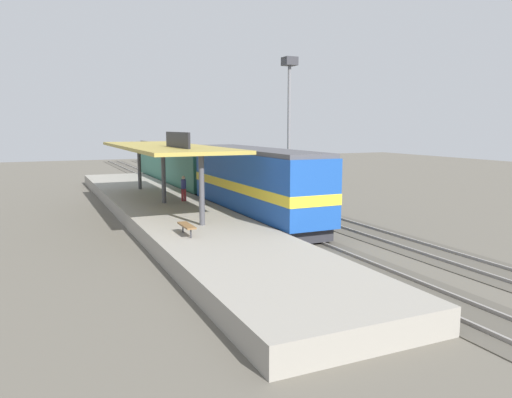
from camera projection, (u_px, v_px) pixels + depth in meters
ground_plane at (255, 209)px, 35.08m from camera, size 120.00×120.00×0.00m
track_near at (229, 211)px, 34.25m from camera, size 3.20×110.00×0.16m
track_far at (287, 207)px, 36.14m from camera, size 3.20×110.00×0.16m
platform at (165, 210)px, 32.31m from camera, size 6.00×44.00×0.90m
station_canopy at (163, 148)px, 31.62m from camera, size 5.20×18.00×4.70m
platform_bench at (187, 226)px, 22.63m from camera, size 0.44×1.70×0.50m
locomotive at (255, 184)px, 29.94m from camera, size 2.93×14.43×4.44m
passenger_carriage_single at (177, 165)px, 46.16m from camera, size 2.90×20.00×4.24m
light_mast at (289, 97)px, 41.39m from camera, size 1.10×1.10×11.70m
person_waiting at (184, 187)px, 32.96m from camera, size 0.34×0.34×1.71m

